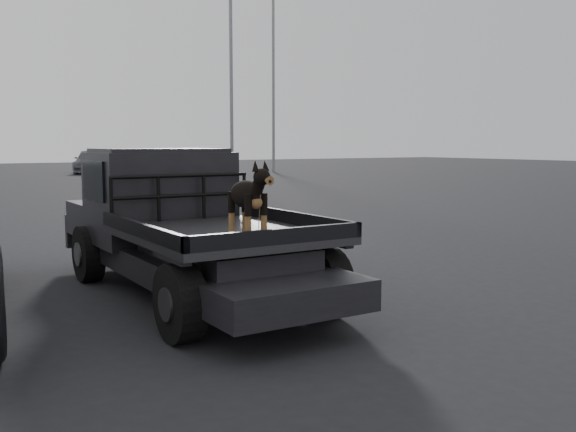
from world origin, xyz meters
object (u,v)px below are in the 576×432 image
flatbed_ute (189,259)px  dog (247,200)px  distant_car_b (92,162)px  floodlight_far (273,60)px  floodlight_mid (231,48)px

flatbed_ute → dog: dog is taller
distant_car_b → dog: bearing=-83.1°
distant_car_b → floodlight_far: size_ratio=0.37×
dog → floodlight_far: bearing=58.8°
floodlight_mid → floodlight_far: size_ratio=0.94×
floodlight_far → flatbed_ute: bearing=-122.5°
dog → distant_car_b: (7.97, 35.42, -0.58)m
flatbed_ute → floodlight_far: bearing=57.5°
distant_car_b → floodlight_far: bearing=-5.7°
flatbed_ute → distant_car_b: size_ratio=1.10×
flatbed_ute → floodlight_mid: floodlight_mid is taller
flatbed_ute → dog: (0.01, -1.48, 0.83)m
flatbed_ute → floodlight_far: floodlight_far is taller
distant_car_b → floodlight_mid: size_ratio=0.39×
dog → floodlight_mid: (12.49, 24.76, 5.53)m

